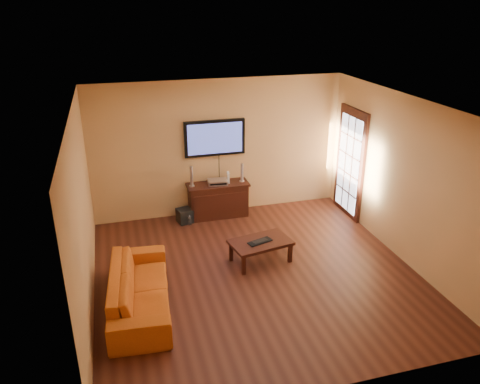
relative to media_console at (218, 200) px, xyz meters
name	(u,v)px	position (x,y,z in m)	size (l,w,h in m)	color
ground_plane	(256,273)	(0.09, -2.26, -0.35)	(5.00, 5.00, 0.00)	#3B1910
room_walls	(246,162)	(0.09, -1.63, 1.34)	(5.00, 5.00, 5.00)	tan
french_door	(350,164)	(2.55, -0.56, 0.70)	(0.07, 1.02, 2.22)	black
media_console	(218,200)	(0.00, 0.00, 0.00)	(1.22, 0.47, 0.69)	black
television	(215,138)	(0.00, 0.19, 1.22)	(1.19, 0.08, 0.71)	black
coffee_table	(261,244)	(0.27, -1.91, -0.02)	(1.08, 0.76, 0.38)	black
sofa	(139,283)	(-1.75, -2.63, 0.05)	(2.03, 0.59, 0.79)	#C65916
speaker_left	(192,177)	(-0.51, 0.01, 0.53)	(0.11, 0.11, 0.40)	silver
speaker_right	(242,173)	(0.50, 0.00, 0.51)	(0.10, 0.10, 0.37)	silver
av_receiver	(218,182)	(-0.01, 0.00, 0.39)	(0.38, 0.27, 0.09)	silver
game_console	(228,178)	(0.22, 0.01, 0.45)	(0.04, 0.15, 0.21)	white
subwoofer	(185,216)	(-0.70, -0.11, -0.21)	(0.28, 0.28, 0.28)	black
bottle	(190,221)	(-0.63, -0.26, -0.26)	(0.07, 0.07, 0.20)	white
keyboard	(260,241)	(0.25, -1.94, 0.04)	(0.44, 0.27, 0.02)	black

